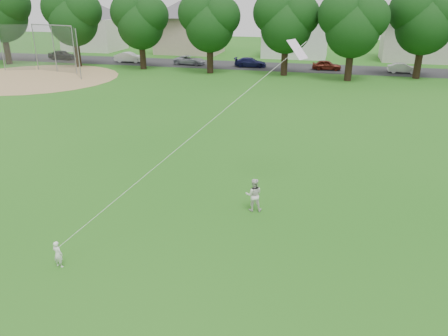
% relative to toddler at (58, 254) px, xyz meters
% --- Properties ---
extents(ground, '(160.00, 160.00, 0.00)m').
position_rel_toddler_xyz_m(ground, '(2.77, 2.59, -0.50)').
color(ground, '#206216').
rests_on(ground, ground).
extents(street, '(90.00, 7.00, 0.01)m').
position_rel_toddler_xyz_m(street, '(2.77, 44.59, -0.49)').
color(street, '#2D2D30').
rests_on(street, ground).
extents(dirt_infield, '(18.00, 18.00, 0.02)m').
position_rel_toddler_xyz_m(dirt_infield, '(-23.23, 30.59, -0.49)').
color(dirt_infield, '#9E7F51').
rests_on(dirt_infield, ground).
extents(toddler, '(0.39, 0.28, 0.99)m').
position_rel_toddler_xyz_m(toddler, '(0.00, 0.00, 0.00)').
color(toddler, white).
rests_on(toddler, ground).
extents(older_boy, '(0.82, 0.70, 1.47)m').
position_rel_toddler_xyz_m(older_boy, '(5.69, 5.70, 0.24)').
color(older_boy, silver).
rests_on(older_boy, ground).
extents(kite, '(3.97, 4.77, 12.28)m').
position_rel_toddler_xyz_m(kite, '(3.47, 4.17, 3.10)').
color(kite, white).
rests_on(kite, ground).
extents(baseball_backstop, '(11.66, 4.37, 5.24)m').
position_rel_toddler_xyz_m(baseball_backstop, '(-23.26, 34.16, 2.13)').
color(baseball_backstop, gray).
rests_on(baseball_backstop, ground).
extents(tree_row, '(82.45, 8.81, 10.54)m').
position_rel_toddler_xyz_m(tree_row, '(3.41, 38.82, 5.71)').
color(tree_row, black).
rests_on(tree_row, ground).
extents(parked_cars, '(47.95, 1.97, 1.30)m').
position_rel_toddler_xyz_m(parked_cars, '(-7.83, 43.59, 0.11)').
color(parked_cars, black).
rests_on(parked_cars, ground).
extents(house_row, '(76.93, 14.08, 10.57)m').
position_rel_toddler_xyz_m(house_row, '(3.72, 54.59, 4.43)').
color(house_row, silver).
rests_on(house_row, ground).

